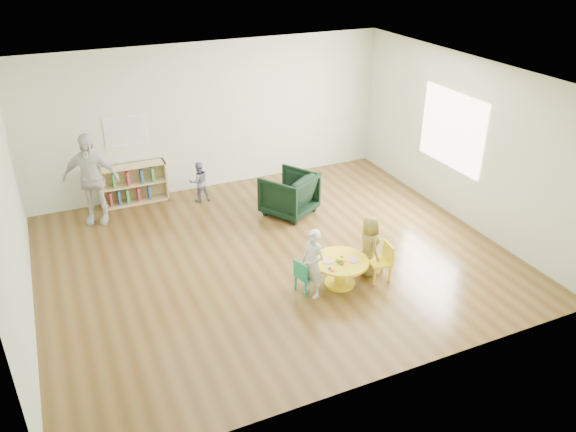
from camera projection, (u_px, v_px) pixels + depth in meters
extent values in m
plane|color=brown|center=(273.00, 256.00, 8.83)|extent=(7.00, 7.00, 0.00)
cube|color=white|center=(271.00, 82.00, 7.57)|extent=(7.00, 6.00, 0.10)
cube|color=beige|center=(211.00, 117.00, 10.62)|extent=(7.00, 0.10, 2.80)
cube|color=beige|center=(384.00, 279.00, 5.76)|extent=(7.00, 0.10, 2.80)
cube|color=beige|center=(10.00, 219.00, 6.92)|extent=(0.10, 6.00, 2.80)
cube|color=beige|center=(463.00, 141.00, 9.46)|extent=(0.10, 6.00, 2.80)
cube|color=silver|center=(452.00, 130.00, 9.65)|extent=(0.02, 1.60, 1.30)
cylinder|color=yellow|center=(340.00, 273.00, 8.06)|extent=(0.14, 0.14, 0.37)
cylinder|color=yellow|center=(340.00, 283.00, 8.13)|extent=(0.45, 0.45, 0.04)
cylinder|color=yellow|center=(341.00, 261.00, 7.96)|extent=(0.80, 0.80, 0.04)
cylinder|color=pink|center=(328.00, 261.00, 7.92)|extent=(0.15, 0.15, 0.02)
cylinder|color=pink|center=(353.00, 260.00, 7.95)|extent=(0.17, 0.17, 0.02)
cylinder|color=yellow|center=(340.00, 260.00, 7.92)|extent=(0.11, 0.12, 0.04)
cylinder|color=#14731E|center=(339.00, 263.00, 7.85)|extent=(0.05, 0.05, 0.02)
cylinder|color=#14731E|center=(342.00, 257.00, 7.99)|extent=(0.05, 0.05, 0.02)
cube|color=red|center=(342.00, 264.00, 7.86)|extent=(0.07, 0.07, 0.02)
cube|color=#DC5B12|center=(332.00, 270.00, 7.71)|extent=(0.05, 0.06, 0.02)
cube|color=#1850B4|center=(330.00, 268.00, 7.75)|extent=(0.07, 0.07, 0.02)
cube|color=#14731E|center=(338.00, 261.00, 7.91)|extent=(0.06, 0.06, 0.02)
cube|color=#198C61|center=(307.00, 275.00, 7.88)|extent=(0.33, 0.33, 0.04)
cube|color=#198C61|center=(300.00, 270.00, 7.75)|extent=(0.10, 0.27, 0.23)
cylinder|color=#198C61|center=(296.00, 283.00, 7.96)|extent=(0.03, 0.03, 0.23)
cylinder|color=#198C61|center=(306.00, 289.00, 7.81)|extent=(0.03, 0.03, 0.23)
cylinder|color=#198C61|center=(307.00, 277.00, 8.08)|extent=(0.03, 0.03, 0.23)
cylinder|color=#198C61|center=(317.00, 284.00, 7.93)|extent=(0.03, 0.03, 0.23)
cube|color=yellow|center=(379.00, 262.00, 8.14)|extent=(0.33, 0.33, 0.04)
cube|color=yellow|center=(388.00, 252.00, 8.10)|extent=(0.06, 0.31, 0.26)
cylinder|color=yellow|center=(390.00, 274.00, 8.14)|extent=(0.04, 0.04, 0.26)
cylinder|color=yellow|center=(382.00, 265.00, 8.34)|extent=(0.04, 0.04, 0.26)
cylinder|color=yellow|center=(375.00, 277.00, 8.07)|extent=(0.04, 0.04, 0.26)
cylinder|color=yellow|center=(367.00, 268.00, 8.28)|extent=(0.04, 0.04, 0.26)
cube|color=tan|center=(101.00, 189.00, 10.16)|extent=(0.03, 0.30, 0.75)
cube|color=tan|center=(165.00, 179.00, 10.58)|extent=(0.03, 0.30, 0.75)
cube|color=tan|center=(136.00, 201.00, 10.54)|extent=(1.20, 0.30, 0.03)
cube|color=tan|center=(131.00, 166.00, 10.20)|extent=(1.20, 0.30, 0.03)
cube|color=tan|center=(134.00, 184.00, 10.37)|extent=(1.14, 0.28, 0.03)
cube|color=tan|center=(133.00, 181.00, 10.48)|extent=(1.20, 0.02, 0.75)
cube|color=#CB3647|center=(111.00, 198.00, 10.28)|extent=(0.04, 0.18, 0.26)
cube|color=#2D609F|center=(119.00, 197.00, 10.34)|extent=(0.04, 0.18, 0.26)
cube|color=#4FAC54|center=(127.00, 195.00, 10.39)|extent=(0.04, 0.18, 0.26)
cube|color=#CB3647|center=(138.00, 193.00, 10.46)|extent=(0.04, 0.18, 0.26)
cube|color=#2D609F|center=(149.00, 192.00, 10.53)|extent=(0.04, 0.18, 0.26)
cube|color=#4FAC54|center=(114.00, 180.00, 10.16)|extent=(0.04, 0.18, 0.26)
cube|color=#CB3647|center=(128.00, 178.00, 10.25)|extent=(0.04, 0.18, 0.26)
cube|color=#2D609F|center=(141.00, 176.00, 10.34)|extent=(0.04, 0.18, 0.26)
cube|color=#4FAC54|center=(152.00, 174.00, 10.41)|extent=(0.04, 0.18, 0.26)
cube|color=white|center=(125.00, 131.00, 10.05)|extent=(0.74, 0.01, 0.54)
cube|color=#E84830|center=(126.00, 131.00, 10.04)|extent=(0.70, 0.00, 0.50)
imported|color=black|center=(289.00, 194.00, 9.97)|extent=(1.13, 1.14, 0.76)
imported|color=silver|center=(313.00, 264.00, 7.67)|extent=(0.35, 0.43, 1.02)
imported|color=gold|center=(369.00, 246.00, 8.20)|extent=(0.33, 0.47, 0.92)
imported|color=#18183C|center=(199.00, 182.00, 10.42)|extent=(0.39, 0.31, 0.78)
imported|color=silver|center=(91.00, 179.00, 9.50)|extent=(1.02, 0.71, 1.61)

